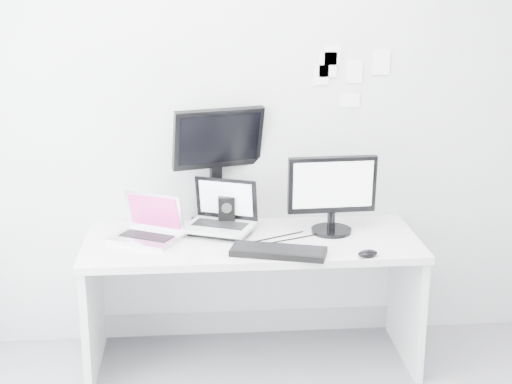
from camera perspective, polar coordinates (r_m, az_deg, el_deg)
The scene contains 15 objects.
back_wall at distance 4.25m, azimuth -0.68°, elevation 5.92°, with size 3.60×3.60×0.00m, color silver.
desk at distance 4.21m, azimuth -0.30°, elevation -8.24°, with size 1.80×0.70×0.73m, color silver.
macbook at distance 4.05m, azimuth -8.41°, elevation -1.92°, with size 0.35×0.26×0.26m, color #BCBCC1.
speaker at distance 4.23m, azimuth -2.24°, elevation -1.50°, with size 0.09×0.09×0.18m, color black.
dell_laptop at distance 4.11m, azimuth -2.83°, elevation -1.21°, with size 0.36×0.28×0.30m, color silver.
rear_monitor at distance 4.24m, azimuth -2.93°, elevation 2.09°, with size 0.51×0.18×0.69m, color black.
samsung_monitor at distance 4.13m, azimuth 5.78°, elevation -0.13°, with size 0.49×0.22×0.45m, color black.
keyboard at distance 3.86m, azimuth 1.71°, elevation -4.51°, with size 0.48×0.17×0.03m, color black.
mouse at distance 3.87m, azimuth 8.42°, elevation -4.60°, with size 0.11×0.07×0.04m, color black.
wall_note_0 at distance 4.26m, azimuth 5.45°, elevation 9.54°, with size 0.10×0.00×0.14m, color white.
wall_note_1 at distance 4.29m, azimuth 7.43°, elevation 9.00°, with size 0.09×0.00×0.13m, color white.
wall_note_2 at distance 4.32m, azimuth 9.43°, elevation 9.63°, with size 0.10×0.00×0.14m, color white.
wall_note_3 at distance 4.31m, azimuth 7.09°, elevation 6.89°, with size 0.11×0.00×0.08m, color white.
wall_note_4 at distance 4.26m, azimuth 5.79°, elevation 10.24°, with size 0.09×0.00×0.11m, color white.
wall_note_5 at distance 4.26m, azimuth 4.93°, elevation 8.79°, with size 0.09×0.00×0.11m, color white.
Camera 1 is at (-0.29, -2.57, 2.11)m, focal length 53.05 mm.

